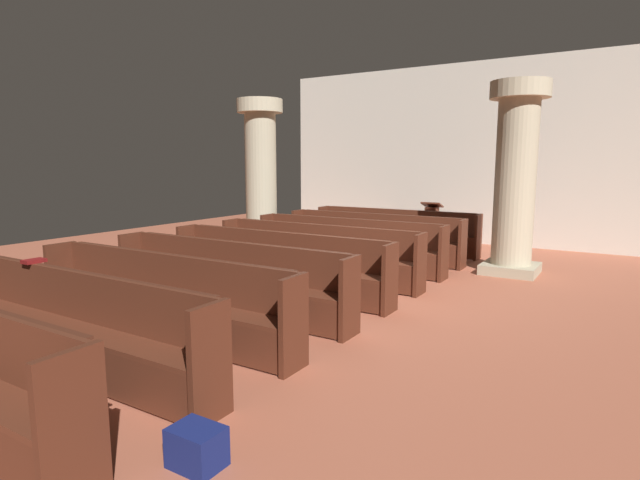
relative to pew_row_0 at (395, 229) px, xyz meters
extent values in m
plane|color=#AD5B42|center=(0.96, -3.85, -0.51)|extent=(19.20, 19.20, 0.00)
cube|color=silver|center=(0.96, 2.23, 1.74)|extent=(10.00, 0.16, 4.50)
cube|color=#562819|center=(0.00, -0.03, -0.06)|extent=(3.76, 0.38, 0.05)
cube|color=#562819|center=(0.00, 0.14, 0.21)|extent=(3.76, 0.04, 0.49)
cube|color=#492215|center=(0.00, 0.19, 0.44)|extent=(3.61, 0.06, 0.02)
cube|color=#4E2416|center=(-1.91, -0.03, -0.03)|extent=(0.06, 0.44, 0.96)
cube|color=#4E2416|center=(1.91, -0.03, -0.03)|extent=(0.06, 0.44, 0.96)
cube|color=#522618|center=(0.00, -0.20, -0.29)|extent=(3.76, 0.03, 0.41)
cube|color=#562819|center=(0.00, -1.17, -0.06)|extent=(3.76, 0.38, 0.05)
cube|color=#562819|center=(0.00, -1.01, 0.21)|extent=(3.76, 0.04, 0.49)
cube|color=#492215|center=(0.00, -0.96, 0.44)|extent=(3.61, 0.06, 0.02)
cube|color=#4E2416|center=(-1.91, -1.17, -0.03)|extent=(0.06, 0.44, 0.96)
cube|color=#4E2416|center=(1.91, -1.17, -0.03)|extent=(0.06, 0.44, 0.96)
cube|color=#522618|center=(0.00, -1.35, -0.29)|extent=(3.76, 0.03, 0.41)
cube|color=#562819|center=(0.00, -2.32, -0.06)|extent=(3.76, 0.38, 0.05)
cube|color=#562819|center=(0.00, -2.15, 0.21)|extent=(3.76, 0.04, 0.49)
cube|color=#492215|center=(0.00, -2.10, 0.44)|extent=(3.61, 0.06, 0.02)
cube|color=#4E2416|center=(-1.91, -2.32, -0.03)|extent=(0.06, 0.44, 0.96)
cube|color=#4E2416|center=(1.91, -2.32, -0.03)|extent=(0.06, 0.44, 0.96)
cube|color=#522618|center=(0.00, -2.49, -0.29)|extent=(3.76, 0.03, 0.41)
cube|color=#562819|center=(0.00, -3.46, -0.06)|extent=(3.76, 0.38, 0.05)
cube|color=#562819|center=(0.00, -3.30, 0.21)|extent=(3.76, 0.04, 0.49)
cube|color=#492215|center=(0.00, -3.25, 0.44)|extent=(3.61, 0.06, 0.02)
cube|color=#4E2416|center=(-1.91, -3.46, -0.03)|extent=(0.06, 0.44, 0.96)
cube|color=#4E2416|center=(1.91, -3.46, -0.03)|extent=(0.06, 0.44, 0.96)
cube|color=#522618|center=(0.00, -3.64, -0.29)|extent=(3.76, 0.03, 0.41)
cube|color=#562819|center=(0.00, -4.61, -0.06)|extent=(3.76, 0.38, 0.05)
cube|color=#562819|center=(0.00, -4.44, 0.21)|extent=(3.76, 0.04, 0.49)
cube|color=#492215|center=(0.00, -4.40, 0.44)|extent=(3.61, 0.06, 0.02)
cube|color=#4E2416|center=(-1.91, -4.61, -0.03)|extent=(0.06, 0.44, 0.96)
cube|color=#4E2416|center=(1.91, -4.61, -0.03)|extent=(0.06, 0.44, 0.96)
cube|color=#522618|center=(0.00, -4.79, -0.29)|extent=(3.76, 0.03, 0.41)
cube|color=#562819|center=(0.00, -5.76, -0.06)|extent=(3.76, 0.38, 0.05)
cube|color=#562819|center=(0.00, -5.59, 0.21)|extent=(3.76, 0.04, 0.49)
cube|color=#492215|center=(0.00, -5.54, 0.44)|extent=(3.61, 0.06, 0.02)
cube|color=#4E2416|center=(-1.91, -5.76, -0.03)|extent=(0.06, 0.44, 0.96)
cube|color=#4E2416|center=(1.91, -5.76, -0.03)|extent=(0.06, 0.44, 0.96)
cube|color=#522618|center=(0.00, -5.93, -0.29)|extent=(3.76, 0.03, 0.41)
cube|color=#562819|center=(0.00, -6.90, -0.06)|extent=(3.76, 0.38, 0.05)
cube|color=#562819|center=(0.00, -6.73, 0.21)|extent=(3.76, 0.04, 0.49)
cube|color=#492215|center=(0.00, -6.69, 0.44)|extent=(3.61, 0.06, 0.02)
cube|color=#4E2416|center=(-1.91, -6.90, -0.03)|extent=(0.06, 0.44, 0.96)
cube|color=#4E2416|center=(1.91, -6.90, -0.03)|extent=(0.06, 0.44, 0.96)
cube|color=#522618|center=(0.00, -7.08, -0.29)|extent=(3.76, 0.03, 0.41)
cube|color=#562819|center=(0.00, -8.05, -0.06)|extent=(3.76, 0.38, 0.05)
cube|color=#562819|center=(0.00, -7.88, 0.21)|extent=(3.76, 0.04, 0.49)
cube|color=#492215|center=(0.00, -7.83, 0.44)|extent=(3.61, 0.06, 0.02)
cube|color=#4E2416|center=(1.91, -8.05, -0.03)|extent=(0.06, 0.44, 0.96)
cube|color=#522618|center=(0.00, -8.22, -0.29)|extent=(3.76, 0.03, 0.41)
cube|color=#4E2416|center=(1.91, -9.19, -0.03)|extent=(0.06, 0.44, 0.96)
cube|color=tan|center=(2.79, -1.08, -0.42)|extent=(0.97, 0.97, 0.18)
cylinder|color=#BCB293|center=(2.79, -1.08, 1.16)|extent=(0.72, 0.72, 2.98)
cylinder|color=beige|center=(2.79, -1.08, 2.80)|extent=(1.04, 1.04, 0.30)
cube|color=tan|center=(-2.74, -1.47, -0.42)|extent=(0.97, 0.97, 0.18)
cylinder|color=#BCB293|center=(-2.74, -1.47, 1.16)|extent=(0.72, 0.72, 2.98)
cylinder|color=beige|center=(-2.74, -1.47, 2.80)|extent=(1.04, 1.04, 0.30)
cube|color=#411E13|center=(0.42, 1.31, -0.48)|extent=(0.45, 0.45, 0.06)
cube|color=#4C2316|center=(0.42, 1.31, -0.04)|extent=(0.28, 0.28, 0.95)
cube|color=#502518|center=(0.42, 1.31, 0.50)|extent=(0.48, 0.35, 0.15)
cube|color=maroon|center=(-0.85, -7.84, 0.47)|extent=(0.14, 0.22, 0.04)
cube|color=navy|center=(2.24, -8.54, -0.37)|extent=(0.35, 0.27, 0.28)
camera|label=1|loc=(4.59, -10.79, 1.51)|focal=28.39mm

